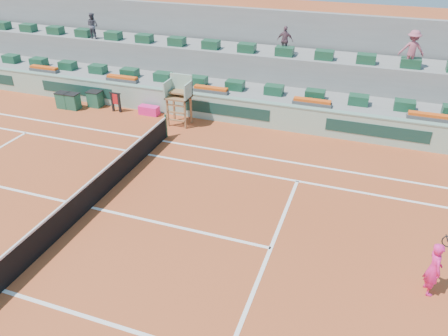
{
  "coord_description": "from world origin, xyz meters",
  "views": [
    {
      "loc": [
        8.49,
        -10.15,
        8.79
      ],
      "look_at": [
        4.0,
        2.5,
        1.0
      ],
      "focal_mm": 35.0,
      "sensor_mm": 36.0,
      "label": 1
    }
  ],
  "objects": [
    {
      "name": "tennis_player",
      "position": [
        10.8,
        -0.29,
        0.82
      ],
      "size": [
        0.52,
        0.89,
        2.28
      ],
      "color": "#FC2085",
      "rests_on": "ground"
    },
    {
      "name": "seating_tier_lower",
      "position": [
        0.0,
        10.7,
        0.6
      ],
      "size": [
        36.0,
        4.0,
        1.2
      ],
      "primitive_type": "cube",
      "color": "gray",
      "rests_on": "ground"
    },
    {
      "name": "spectator_mid",
      "position": [
        3.93,
        11.94,
        3.3
      ],
      "size": [
        0.84,
        0.37,
        1.4
      ],
      "primitive_type": "imported",
      "rotation": [
        0.0,
        0.0,
        3.11
      ],
      "color": "#6F4A58",
      "rests_on": "seating_tier_upper"
    },
    {
      "name": "towel_rack",
      "position": [
        -3.73,
        7.75,
        0.6
      ],
      "size": [
        0.63,
        0.11,
        1.03
      ],
      "color": "black",
      "rests_on": "ground"
    },
    {
      "name": "seating_tier_upper",
      "position": [
        0.0,
        12.3,
        1.3
      ],
      "size": [
        36.0,
        2.4,
        2.6
      ],
      "primitive_type": "cube",
      "color": "gray",
      "rests_on": "ground"
    },
    {
      "name": "flower_planters",
      "position": [
        -1.5,
        9.0,
        1.33
      ],
      "size": [
        26.8,
        0.36,
        0.28
      ],
      "color": "#4E4E4E",
      "rests_on": "seating_tier_lower"
    },
    {
      "name": "drink_cooler_c",
      "position": [
        -6.65,
        7.32,
        0.42
      ],
      "size": [
        0.64,
        0.55,
        0.84
      ],
      "color": "#1B533C",
      "rests_on": "ground"
    },
    {
      "name": "seat_row_upper",
      "position": [
        0.0,
        11.7,
        2.82
      ],
      "size": [
        32.9,
        0.6,
        0.44
      ],
      "color": "#17472D",
      "rests_on": "seating_tier_upper"
    },
    {
      "name": "advertising_hoarding",
      "position": [
        0.02,
        8.5,
        0.63
      ],
      "size": [
        36.0,
        0.34,
        1.26
      ],
      "color": "#92B8A2",
      "rests_on": "ground"
    },
    {
      "name": "ground",
      "position": [
        0.0,
        0.0,
        0.0
      ],
      "size": [
        90.0,
        90.0,
        0.0
      ],
      "primitive_type": "plane",
      "color": "#A3421F",
      "rests_on": "ground"
    },
    {
      "name": "spectator_right",
      "position": [
        9.92,
        11.61,
        3.47
      ],
      "size": [
        1.18,
        0.75,
        1.73
      ],
      "primitive_type": "imported",
      "rotation": [
        0.0,
        0.0,
        3.24
      ],
      "color": "#A65366",
      "rests_on": "seating_tier_upper"
    },
    {
      "name": "stadium_back_wall",
      "position": [
        0.0,
        13.9,
        2.2
      ],
      "size": [
        36.0,
        0.4,
        4.4
      ],
      "primitive_type": "cube",
      "color": "gray",
      "rests_on": "ground"
    },
    {
      "name": "player_bag",
      "position": [
        -1.98,
        7.98,
        0.23
      ],
      "size": [
        1.02,
        0.45,
        0.45
      ],
      "primitive_type": "cube",
      "color": "#FC2085",
      "rests_on": "ground"
    },
    {
      "name": "umpire_chair",
      "position": [
        0.0,
        7.5,
        1.54
      ],
      "size": [
        1.1,
        0.9,
        2.4
      ],
      "color": "brown",
      "rests_on": "ground"
    },
    {
      "name": "seat_row_lower",
      "position": [
        0.0,
        9.8,
        1.42
      ],
      "size": [
        32.9,
        0.6,
        0.44
      ],
      "color": "#17472D",
      "rests_on": "seating_tier_lower"
    },
    {
      "name": "spectator_left",
      "position": [
        -7.21,
        11.55,
        3.32
      ],
      "size": [
        0.75,
        0.61,
        1.43
      ],
      "primitive_type": "imported",
      "rotation": [
        0.0,
        0.0,
        3.04
      ],
      "color": "#4A4A57",
      "rests_on": "seating_tier_upper"
    },
    {
      "name": "court_lines",
      "position": [
        0.0,
        0.0,
        0.01
      ],
      "size": [
        23.89,
        11.09,
        0.01
      ],
      "color": "white",
      "rests_on": "ground"
    },
    {
      "name": "tennis_net",
      "position": [
        0.0,
        0.0,
        0.53
      ],
      "size": [
        0.1,
        11.97,
        1.1
      ],
      "color": "black",
      "rests_on": "ground"
    },
    {
      "name": "drink_cooler_b",
      "position": [
        -6.04,
        7.33,
        0.42
      ],
      "size": [
        0.65,
        0.56,
        0.84
      ],
      "color": "#1B533C",
      "rests_on": "ground"
    },
    {
      "name": "drink_cooler_a",
      "position": [
        -5.16,
        8.03,
        0.42
      ],
      "size": [
        0.71,
        0.62,
        0.84
      ],
      "color": "#1B533C",
      "rests_on": "ground"
    }
  ]
}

